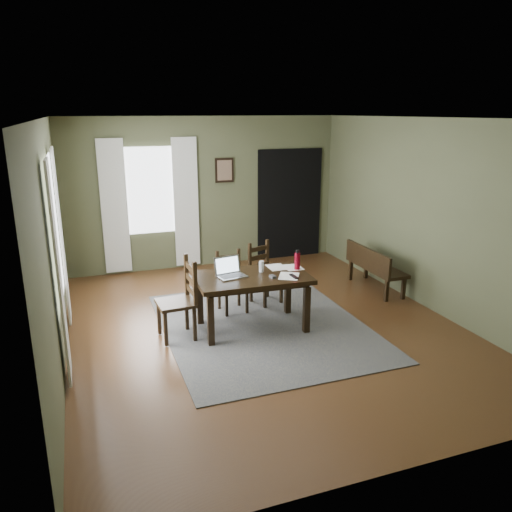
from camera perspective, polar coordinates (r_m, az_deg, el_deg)
name	(u,v)px	position (r m, az deg, el deg)	size (l,w,h in m)	color
ground	(264,326)	(6.77, 0.87, -8.05)	(5.00, 6.00, 0.01)	#492C16
room_shell	(264,193)	(6.25, 0.94, 7.24)	(5.02, 6.02, 2.71)	#4D5236
rug	(264,326)	(6.77, 0.87, -7.96)	(2.60, 3.20, 0.01)	#484848
dining_table	(252,282)	(6.47, -0.45, -2.99)	(1.49, 0.93, 0.73)	black
chair_end	(180,300)	(6.33, -8.68, -5.00)	(0.48, 0.48, 1.03)	black
chair_back_left	(231,282)	(7.14, -2.82, -3.02)	(0.40, 0.41, 0.87)	black
chair_back_right	(264,274)	(7.44, 0.93, -2.03)	(0.51, 0.51, 0.91)	black
bench	(373,265)	(8.19, 13.26, -0.97)	(0.40, 1.24, 0.70)	black
laptop	(230,271)	(6.41, -3.02, -1.74)	(0.40, 0.34, 0.24)	#B7B7BC
computer_mouse	(273,277)	(6.35, 1.91, -2.37)	(0.06, 0.10, 0.03)	#3F3F42
tv_remote	(294,276)	(6.39, 4.35, -2.34)	(0.05, 0.18, 0.02)	black
drinking_glass	(261,266)	(6.57, 0.63, -1.19)	(0.07, 0.07, 0.15)	silver
water_bottle	(297,261)	(6.67, 4.74, -0.52)	(0.10, 0.10, 0.27)	maroon
paper_b	(289,276)	(6.42, 3.78, -2.30)	(0.25, 0.32, 0.00)	white
paper_c	(277,267)	(6.78, 2.37, -1.29)	(0.23, 0.30, 0.00)	white
paper_d	(293,267)	(6.78, 4.25, -1.30)	(0.23, 0.29, 0.00)	white
window_left	(55,233)	(6.13, -21.98, 2.50)	(0.01, 1.30, 1.70)	white
window_back	(150,191)	(8.92, -12.03, 7.32)	(1.00, 0.01, 1.50)	white
curtain_left_near	(59,274)	(5.40, -21.60, -1.97)	(0.03, 0.48, 2.30)	silver
curtain_left_far	(61,237)	(6.98, -21.35, 2.03)	(0.03, 0.48, 2.30)	silver
curtain_back_left	(114,207)	(8.87, -15.88, 5.37)	(0.44, 0.03, 2.30)	silver
curtain_back_right	(186,203)	(9.04, -8.00, 6.02)	(0.44, 0.03, 2.30)	silver
framed_picture	(224,170)	(9.16, -3.64, 9.76)	(0.34, 0.03, 0.44)	black
doorway_back	(290,204)	(9.70, 3.86, 5.94)	(1.30, 0.03, 2.10)	black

